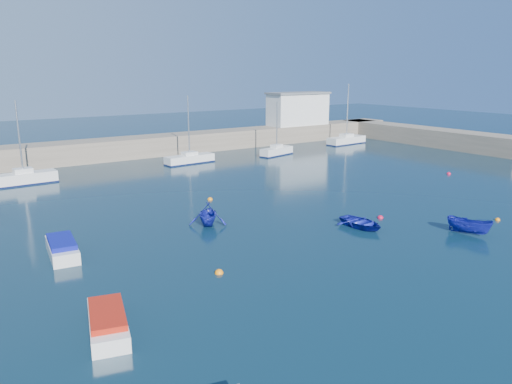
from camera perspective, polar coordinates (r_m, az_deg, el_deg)
ground at (r=30.52m, az=15.51°, el=-8.42°), size 220.00×220.00×0.00m
back_wall at (r=68.31m, az=-15.27°, el=4.83°), size 96.00×4.50×2.60m
right_arm at (r=83.35m, az=18.50°, el=6.13°), size 4.50×32.00×2.60m
harbor_office at (r=82.63m, az=4.81°, el=9.37°), size 10.00×4.00×5.00m
sailboat_5 at (r=55.79m, az=-25.01°, el=1.46°), size 6.36×2.02×8.42m
sailboat_6 at (r=62.80m, az=-7.59°, el=3.79°), size 6.45×2.26×8.33m
sailboat_7 at (r=68.35m, az=2.37°, el=4.71°), size 5.60×2.81×7.26m
sailboat_8 at (r=80.32m, az=10.29°, el=5.88°), size 7.25×2.63×9.32m
motorboat_0 at (r=23.64m, az=-16.60°, el=-13.99°), size 2.60×4.68×0.99m
motorboat_1 at (r=33.45m, az=-21.29°, el=-5.98°), size 2.05×4.57×1.08m
dinghy_center at (r=37.49m, az=11.94°, el=-3.45°), size 2.73×3.72×0.75m
dinghy_left at (r=37.36m, az=-5.52°, el=-2.50°), size 4.10×4.24×1.71m
dinghy_right at (r=38.22m, az=23.19°, el=-3.59°), size 2.04×3.34×1.21m
buoy_0 at (r=28.85m, az=-4.25°, el=-9.25°), size 0.50×0.50×0.50m
buoy_1 at (r=40.30m, az=14.02°, el=-2.92°), size 0.47×0.47×0.47m
buoy_2 at (r=42.85m, az=25.87°, el=-2.92°), size 0.39×0.39×0.39m
buoy_3 at (r=44.80m, az=-5.27°, el=-0.89°), size 0.46×0.46×0.46m
buoy_4 at (r=59.78m, az=21.16°, el=1.92°), size 0.47×0.47×0.47m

